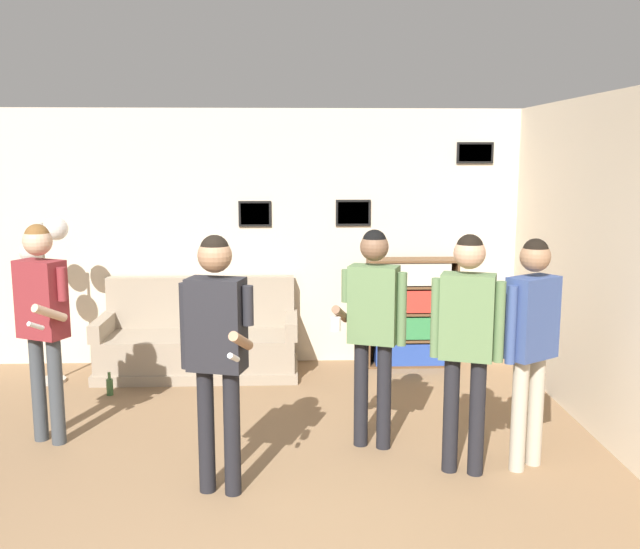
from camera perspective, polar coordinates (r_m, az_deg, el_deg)
wall_back at (r=7.62m, az=-4.97°, el=2.95°), size 7.94×0.08×2.70m
wall_right at (r=6.04m, az=21.52°, el=0.55°), size 0.06×6.54×2.70m
couch at (r=7.47m, az=-9.65°, el=-5.47°), size 2.02×0.80×0.96m
bookshelf at (r=7.63m, az=7.32°, el=-3.04°), size 0.94×0.30×1.15m
floor_lamp at (r=7.35m, az=-21.28°, el=1.73°), size 0.43×0.46×1.63m
person_player_foreground_left at (r=5.83m, az=-21.37°, el=-2.65°), size 0.46×0.59×1.72m
person_player_foreground_center at (r=4.64m, az=-8.28°, el=-4.95°), size 0.49×0.54×1.73m
person_watcher_holding_cup at (r=5.36m, az=4.28°, el=-3.30°), size 0.57×0.38×1.68m
person_spectator_near_bookshelf at (r=5.00m, az=11.67°, el=-4.28°), size 0.48×0.31×1.70m
person_spectator_far_right at (r=5.21m, az=16.57°, el=-4.26°), size 0.43×0.36×1.66m
bottle_on_floor at (r=7.03m, az=-16.47°, el=-8.56°), size 0.06×0.06×0.22m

